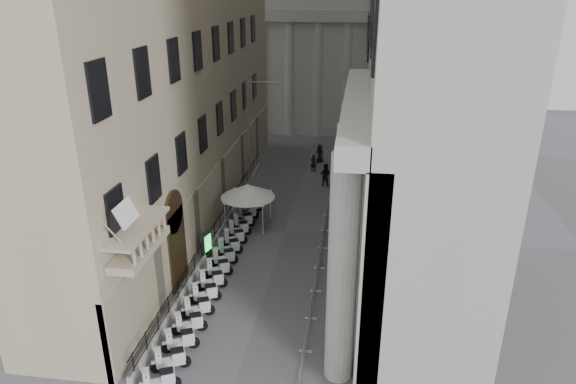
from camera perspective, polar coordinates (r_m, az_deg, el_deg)
name	(u,v)px	position (r m, az deg, el deg)	size (l,w,h in m)	color
iron_fence	(219,236)	(34.69, -7.70, -4.83)	(0.30, 28.00, 1.40)	black
blue_awning	(349,197)	(40.79, 6.84, -0.53)	(1.60, 3.00, 3.00)	navy
flag	(147,371)	(24.41, -15.43, -18.62)	(1.00, 1.40, 8.20)	#9E0C11
scooter_1	(172,370)	(24.23, -12.78, -18.68)	(0.56, 1.40, 1.50)	silver
scooter_2	(182,350)	(25.15, -11.74, -16.82)	(0.56, 1.40, 1.50)	silver
scooter_3	(190,333)	(26.10, -10.79, -15.09)	(0.56, 1.40, 1.50)	silver
scooter_4	(198,317)	(27.08, -9.92, -13.48)	(0.56, 1.40, 1.50)	silver
scooter_5	(206,302)	(28.08, -9.12, -11.99)	(0.56, 1.40, 1.50)	silver
scooter_6	(213,289)	(29.11, -8.39, -10.59)	(0.56, 1.40, 1.50)	silver
scooter_7	(219,276)	(30.15, -7.71, -9.29)	(0.56, 1.40, 1.50)	silver
scooter_8	(224,265)	(31.22, -7.08, -8.07)	(0.56, 1.40, 1.50)	silver
scooter_9	(230,255)	(32.30, -6.50, -6.94)	(0.56, 1.40, 1.50)	silver
scooter_10	(235,245)	(33.39, -5.96, -5.88)	(0.56, 1.40, 1.50)	silver
scooter_11	(239,236)	(34.50, -5.45, -4.88)	(0.56, 1.40, 1.50)	silver
scooter_12	(243,227)	(35.63, -4.98, -3.95)	(0.56, 1.40, 1.50)	silver
scooter_13	(247,220)	(36.76, -4.54, -3.07)	(0.56, 1.40, 1.50)	silver
scooter_14	(251,212)	(37.90, -4.12, -2.25)	(0.56, 1.40, 1.50)	silver
barrier_0	(302,370)	(23.66, 1.62, -19.21)	(0.60, 2.40, 1.10)	#B0B3B8
barrier_1	(308,334)	(25.58, 2.28, -15.53)	(0.60, 2.40, 1.10)	#B0B3B8
barrier_2	(313,305)	(27.59, 2.83, -12.38)	(0.60, 2.40, 1.10)	#B0B3B8
barrier_3	(317,279)	(29.68, 3.30, -9.66)	(0.60, 2.40, 1.10)	#B0B3B8
barrier_4	(321,258)	(31.82, 3.69, -7.31)	(0.60, 2.40, 1.10)	#B0B3B8
barrier_5	(324,239)	(34.02, 4.03, -5.25)	(0.60, 2.40, 1.10)	#B0B3B8
barrier_6	(327,223)	(36.25, 4.33, -3.44)	(0.60, 2.40, 1.10)	#B0B3B8
barrier_7	(329,209)	(38.52, 4.59, -1.85)	(0.60, 2.40, 1.10)	#B0B3B8
security_tent	(247,191)	(35.06, -4.54, 0.14)	(3.71, 3.71, 3.02)	silver
street_lamp	(252,125)	(41.37, -3.99, 7.47)	(2.81, 0.30, 8.63)	gray
info_kiosk	(206,245)	(31.64, -9.06, -5.86)	(0.48, 0.89, 1.81)	black
pedestrian_a	(314,163)	(45.82, 2.86, 3.23)	(0.57, 0.38, 1.57)	black
pedestrian_b	(325,175)	(42.54, 4.15, 1.93)	(0.93, 0.73, 1.92)	black
pedestrian_c	(320,153)	(48.25, 3.54, 4.31)	(0.85, 0.55, 1.74)	black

